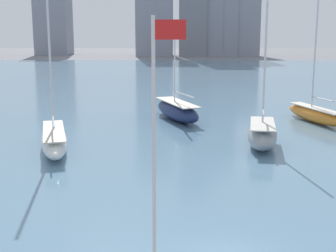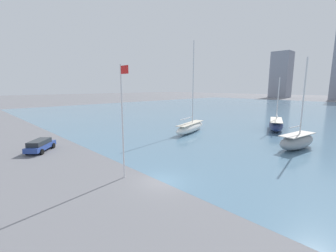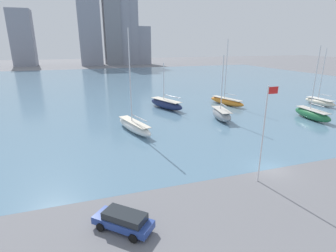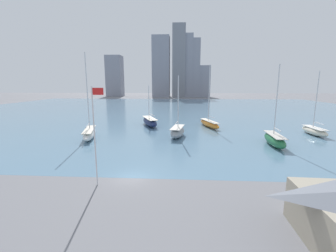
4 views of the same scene
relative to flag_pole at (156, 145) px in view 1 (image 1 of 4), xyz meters
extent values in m
cube|color=slate|center=(3.14, 71.86, -5.66)|extent=(180.00, 140.00, 0.00)
cylinder|color=silver|center=(-0.06, 0.00, -0.48)|extent=(0.14, 0.14, 10.37)
cube|color=red|center=(0.56, 0.00, 4.21)|extent=(1.10, 0.03, 0.70)
cube|color=gray|center=(-50.36, 177.30, 11.79)|extent=(13.33, 12.77, 34.90)
cube|color=#8E939E|center=(5.57, 171.44, 5.45)|extent=(7.29, 9.40, 22.23)
cube|color=gray|center=(26.09, 169.31, 7.11)|extent=(11.73, 8.47, 25.55)
ellipsoid|color=white|center=(-9.46, 20.66, -4.78)|extent=(4.89, 10.84, 1.76)
cube|color=beige|center=(-9.46, 20.66, -3.95)|extent=(4.01, 8.89, 0.10)
cube|color=#2D2D33|center=(-9.46, 20.66, -5.26)|extent=(0.67, 1.89, 0.79)
cylinder|color=silver|center=(-9.67, 21.43, 3.50)|extent=(0.18, 0.18, 14.79)
cylinder|color=silver|center=(-8.97, 18.92, -2.80)|extent=(1.55, 5.05, 0.14)
ellipsoid|color=#19234C|center=(0.69, 34.60, -4.64)|extent=(6.26, 10.84, 2.04)
cube|color=beige|center=(0.69, 34.60, -3.66)|extent=(5.13, 8.89, 0.10)
cube|color=#2D2D33|center=(0.69, 34.60, -5.20)|extent=(0.85, 1.84, 0.92)
cylinder|color=silver|center=(0.40, 35.35, 0.47)|extent=(0.18, 0.18, 8.17)
cylinder|color=silver|center=(1.44, 32.70, -2.51)|extent=(2.22, 5.35, 0.14)
ellipsoid|color=gray|center=(8.04, 22.41, -4.62)|extent=(3.62, 7.99, 2.09)
cube|color=#BCB7AD|center=(8.04, 22.41, -3.62)|extent=(2.97, 6.55, 0.10)
cube|color=#2D2D33|center=(8.04, 22.41, -5.19)|extent=(0.37, 1.39, 0.94)
cylinder|color=silver|center=(8.13, 22.98, 1.51)|extent=(0.18, 0.18, 10.16)
cylinder|color=silver|center=(7.90, 21.51, -2.47)|extent=(0.60, 2.95, 0.14)
ellipsoid|color=orange|center=(15.77, 33.61, -4.85)|extent=(4.79, 10.43, 1.62)
cube|color=beige|center=(15.77, 33.61, -4.09)|extent=(3.93, 8.55, 0.10)
cube|color=#2D2D33|center=(15.77, 33.61, -5.29)|extent=(0.71, 1.83, 0.73)
cylinder|color=silver|center=(15.54, 34.35, 2.78)|extent=(0.18, 0.18, 13.64)
cylinder|color=silver|center=(16.10, 32.55, -2.94)|extent=(1.25, 3.64, 0.14)
camera|label=1|loc=(0.84, -16.84, 4.18)|focal=50.00mm
camera|label=2|loc=(17.21, -10.96, 2.78)|focal=24.00mm
camera|label=3|loc=(-17.27, -20.93, 8.59)|focal=28.00mm
camera|label=4|loc=(8.82, -21.91, 4.91)|focal=24.00mm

